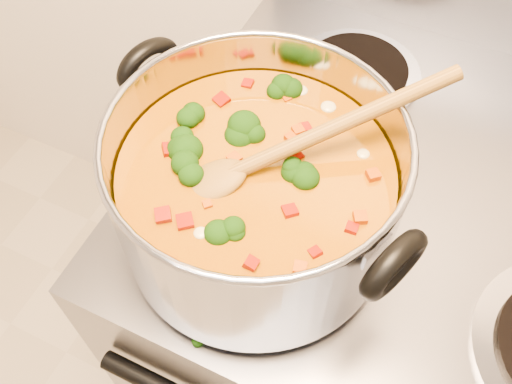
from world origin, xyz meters
TOP-DOWN VIEW (x-y plane):
  - electric_range at (-0.03, 1.16)m, footprint 0.74×0.67m
  - stockpot at (-0.22, 1.00)m, footprint 0.36×0.30m
  - wooden_spoon at (-0.20, 1.02)m, footprint 0.23×0.22m
  - cooktop_crumbs at (-0.19, 1.05)m, footprint 0.27×0.34m

SIDE VIEW (x-z plane):
  - electric_range at x=-0.03m, z-range -0.07..1.01m
  - cooktop_crumbs at x=-0.19m, z-range 0.92..0.93m
  - stockpot at x=-0.22m, z-range 0.92..1.10m
  - wooden_spoon at x=-0.20m, z-range 1.02..1.12m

